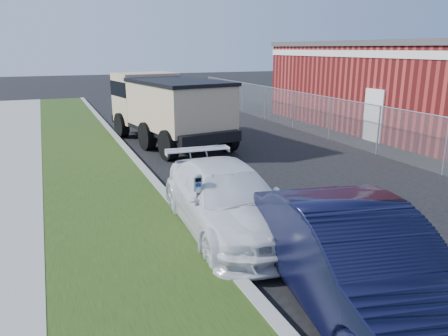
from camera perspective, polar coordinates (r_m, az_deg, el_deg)
name	(u,v)px	position (r m, az deg, el deg)	size (l,w,h in m)	color
ground	(293,212)	(10.76, 9.00, -5.70)	(120.00, 120.00, 0.00)	black
streetside	(45,213)	(11.19, -22.34, -5.50)	(6.12, 50.00, 0.15)	gray
chainlink_fence	(331,110)	(19.39, 13.75, 7.32)	(0.06, 30.06, 30.00)	slate
brick_building	(421,84)	(24.00, 24.34, 9.97)	(9.20, 14.20, 4.17)	maroon
parking_meter	(198,192)	(8.67, -3.45, -3.12)	(0.19, 0.14, 1.33)	#3F4247
white_wagon	(227,199)	(9.38, 0.36, -4.11)	(1.98, 4.87, 1.41)	white
navy_sedan	(357,262)	(6.80, 16.99, -11.71)	(1.73, 4.97, 1.64)	black
dump_truck	(166,105)	(18.38, -7.60, 8.14)	(3.81, 7.41, 2.77)	black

